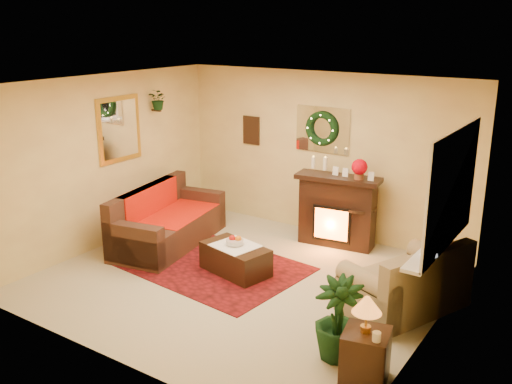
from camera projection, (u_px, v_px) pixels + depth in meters
The scene contains 31 objects.
floor at pixel (242, 280), 7.64m from camera, with size 5.00×5.00×0.00m, color beige.
ceiling at pixel (240, 84), 6.89m from camera, with size 5.00×5.00×0.00m, color white.
wall_back at pixel (322, 154), 9.05m from camera, with size 5.00×5.00×0.00m, color #EFD88C.
wall_front at pixel (106, 242), 5.47m from camera, with size 5.00×5.00×0.00m, color #EFD88C.
wall_left at pixel (105, 162), 8.59m from camera, with size 4.50×4.50×0.00m, color #EFD88C.
wall_right at pixel (437, 225), 5.93m from camera, with size 4.50×4.50×0.00m, color #EFD88C.
area_rug at pixel (215, 267), 8.04m from camera, with size 2.37×1.78×0.01m, color #501F15.
sofa at pixel (169, 218), 8.76m from camera, with size 0.91×2.07×0.89m, color #4C341F.
red_throw at pixel (176, 213), 8.90m from camera, with size 0.86×1.40×0.02m, color red.
fireplace at pixel (337, 211), 8.71m from camera, with size 1.13×0.36×1.04m, color #361B0F.
poinsettia at pixel (360, 167), 8.27m from camera, with size 0.23×0.23×0.23m, color #C70010.
mantel_candle_a at pixel (313, 162), 8.70m from camera, with size 0.06×0.06×0.17m, color beige.
mantel_candle_b at pixel (325, 164), 8.61m from camera, with size 0.07×0.07×0.20m, color white.
mantel_mirror at pixel (323, 130), 8.92m from camera, with size 0.92×0.02×0.72m, color white.
wreath at pixel (321, 129), 8.88m from camera, with size 0.55×0.55×0.11m, color #194719.
wall_art at pixel (251, 130), 9.68m from camera, with size 0.32×0.03×0.48m, color #381E11.
gold_mirror at pixel (119, 129), 8.69m from camera, with size 0.03×0.84×1.00m, color gold.
hanging_plant at pixel (159, 109), 9.15m from camera, with size 0.33×0.28×0.36m, color #194719.
loveseat at pixel (405, 276), 6.79m from camera, with size 0.84×1.46×0.84m, color gray.
window_frame at pixel (452, 189), 6.31m from camera, with size 0.03×1.86×1.36m, color white.
window_glass at pixel (451, 189), 6.31m from camera, with size 0.02×1.70×1.22m, color black.
window_sill at pixel (437, 244), 6.56m from camera, with size 0.22×1.86×0.04m, color white.
mini_tree at pixel (430, 243), 6.13m from camera, with size 0.19×0.19×0.28m, color white.
sill_plant at pixel (456, 211), 7.03m from camera, with size 0.30×0.24×0.55m, color #183313.
side_table_round at pixel (358, 227), 8.66m from camera, with size 0.51×0.51×0.66m, color #522815.
lamp_cream at pixel (358, 192), 8.51m from camera, with size 0.27×0.27×0.42m, color #FFC48B.
end_table_square at pixel (365, 356), 5.44m from camera, with size 0.43×0.43×0.52m, color #4F281B.
lamp_tiffany at pixel (367, 311), 5.31m from camera, with size 0.28×0.28×0.41m, color orange.
coffee_table at pixel (235, 259), 7.81m from camera, with size 0.95×0.52×0.40m, color black.
fruit_bowl at pixel (235, 242), 7.76m from camera, with size 0.24×0.24×0.06m, color silver.
floor_palm at pixel (338, 318), 5.77m from camera, with size 1.47×1.47×2.62m, color #143C18.
Camera 1 is at (4.03, -5.69, 3.34)m, focal length 40.00 mm.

